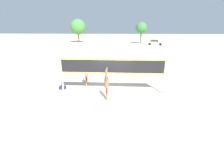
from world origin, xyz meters
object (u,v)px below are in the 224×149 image
Objects in this scene: tree_right_cluster at (141,28)px; volleyball_net at (112,69)px; player_spiker at (107,84)px; volleyball at (109,103)px; tree_left_cluster at (78,27)px; gear_bag at (62,88)px; parked_car_near at (155,43)px; player_blocker at (86,73)px.

volleyball_net is at bearing -100.29° from tree_right_cluster.
player_spiker reaches higher than volleyball.
tree_left_cluster is at bearing 108.63° from volleyball_net.
player_spiker is 0.35× the size of tree_right_cluster.
gear_bag is at bearing 66.37° from player_spiker.
parked_car_near is (9.64, 32.67, 0.50)m from volleyball.
tree_right_cluster is (6.57, 35.88, 3.19)m from player_spiker.
tree_right_cluster is (18.67, -2.05, -0.29)m from tree_left_cluster.
parked_car_near reaches higher than gear_bag.
parked_car_near is (9.82, 32.04, -0.48)m from player_spiker.
gear_bag is at bearing -106.32° from tree_right_cluster.
volleyball_net is 2.42m from player_blocker.
volleyball is at bearing -72.35° from tree_left_cluster.
tree_right_cluster is at bearing -6.25° from tree_left_cluster.
volleyball is (1.98, -2.92, -0.96)m from player_blocker.
tree_left_cluster is at bearing 107.65° from volleyball.
parked_car_near is (9.54, 30.82, -1.09)m from volleyball_net.
tree_right_cluster is at bearing 166.00° from player_blocker.
volleyball_net is 32.47× the size of volleyball.
tree_right_cluster is (8.37, 33.59, 3.21)m from player_blocker.
volleyball_net reaches higher than player_blocker.
tree_left_cluster is (-12.37, 36.71, 2.87)m from volleyball_net.
tree_left_cluster is at bearing -163.89° from player_blocker.
player_spiker is 2.92m from player_blocker.
volleyball_net is 38.84m from tree_left_cluster.
player_spiker is 1.01× the size of player_blocker.
gear_bag is 36.04m from tree_right_cluster.
volleyball is at bearing -99.93° from tree_right_cluster.
volleyball is 40.71m from tree_left_cluster.
tree_left_cluster is (-10.29, 35.64, 3.50)m from player_blocker.
tree_right_cluster is at bearing 80.07° from volleyball.
tree_right_cluster is at bearing 140.79° from parked_car_near.
volleyball_net is 1.06× the size of tree_left_cluster.
volleyball_net is 2.44m from volleyball.
tree_left_cluster is (-12.27, 38.56, 4.46)m from volleyball.
volleyball is 4.25m from gear_bag.
player_blocker is 4.23× the size of gear_bag.
gear_bag is 0.11× the size of parked_car_near.
player_spiker reaches higher than parked_car_near.
player_blocker is at bearing 152.70° from volleyball_net.
tree_left_cluster is at bearing 173.75° from tree_right_cluster.
volleyball_net is 1.59× the size of parked_car_near.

